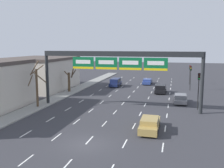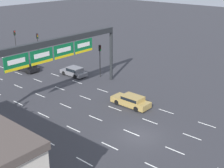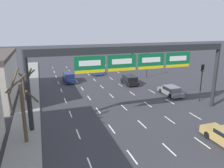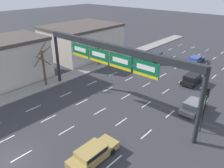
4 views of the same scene
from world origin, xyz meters
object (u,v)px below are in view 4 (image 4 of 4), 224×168
(car_blue, at_px, (196,59))
(traffic_light_far_end, at_px, (206,102))
(sign_gantry, at_px, (111,55))
(car_gold, at_px, (93,153))
(suv_black, at_px, (192,79))
(suv_navy, at_px, (154,57))
(tree_bare_closest, at_px, (43,65))
(tree_bare_second, at_px, (100,53))
(car_grey, at_px, (193,106))

(car_blue, distance_m, traffic_light_far_end, 22.86)
(sign_gantry, bearing_deg, car_gold, -57.70)
(suv_black, xyz_separation_m, traffic_light_far_end, (5.56, -10.81, 2.67))
(suv_navy, xyz_separation_m, tree_bare_closest, (-6.41, -20.06, 2.31))
(suv_black, bearing_deg, tree_bare_second, -168.71)
(sign_gantry, relative_size, car_blue, 4.68)
(car_gold, distance_m, suv_black, 20.89)
(sign_gantry, relative_size, car_grey, 4.98)
(sign_gantry, relative_size, car_gold, 4.49)
(suv_black, height_order, tree_bare_closest, tree_bare_closest)
(car_gold, relative_size, suv_black, 1.22)
(car_grey, bearing_deg, car_blue, 111.52)
(suv_black, relative_size, tree_bare_second, 0.93)
(car_grey, height_order, tree_bare_closest, tree_bare_closest)
(sign_gantry, bearing_deg, car_blue, 86.40)
(sign_gantry, relative_size, tree_bare_closest, 3.45)
(car_blue, xyz_separation_m, traffic_light_far_end, (9.05, -20.80, 2.87))
(sign_gantry, xyz_separation_m, car_gold, (5.08, -8.04, -5.76))
(suv_navy, relative_size, tree_bare_second, 1.03)
(suv_black, distance_m, tree_bare_closest, 22.11)
(car_gold, relative_size, traffic_light_far_end, 0.98)
(tree_bare_second, bearing_deg, car_grey, -11.83)
(car_grey, xyz_separation_m, tree_bare_second, (-19.66, 4.12, 1.64))
(tree_bare_closest, bearing_deg, car_gold, -20.03)
(car_gold, height_order, suv_black, suv_black)
(sign_gantry, bearing_deg, traffic_light_far_end, 11.05)
(suv_black, xyz_separation_m, tree_bare_second, (-16.31, -3.26, 1.51))
(car_grey, bearing_deg, traffic_light_far_end, -57.32)
(traffic_light_far_end, bearing_deg, suv_navy, 133.79)
(suv_black, bearing_deg, suv_navy, 152.29)
(sign_gantry, xyz_separation_m, car_blue, (1.44, 22.84, -5.85))
(car_grey, height_order, suv_navy, suv_navy)
(tree_bare_closest, bearing_deg, car_grey, 21.36)
(car_grey, bearing_deg, sign_gantry, -146.52)
(car_gold, relative_size, car_grey, 1.11)
(car_blue, xyz_separation_m, car_grey, (6.85, -17.36, 0.08))
(sign_gantry, xyz_separation_m, suv_navy, (-4.74, 17.94, -5.56))
(tree_bare_second, bearing_deg, car_gold, -46.98)
(traffic_light_far_end, bearing_deg, suv_black, 117.21)
(car_blue, distance_m, tree_bare_closest, 28.08)
(car_blue, height_order, traffic_light_far_end, traffic_light_far_end)
(car_blue, height_order, tree_bare_closest, tree_bare_closest)
(traffic_light_far_end, distance_m, tree_bare_second, 23.16)
(suv_navy, bearing_deg, tree_bare_second, -128.52)
(sign_gantry, xyz_separation_m, traffic_light_far_end, (10.49, 2.05, -2.98))
(car_blue, bearing_deg, traffic_light_far_end, -66.49)
(sign_gantry, xyz_separation_m, suv_black, (4.93, 12.86, -5.65))
(suv_navy, height_order, traffic_light_far_end, traffic_light_far_end)
(tree_bare_second, bearing_deg, sign_gantry, -40.16)
(suv_black, xyz_separation_m, tree_bare_closest, (-16.08, -14.98, 2.40))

